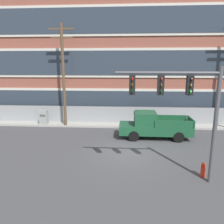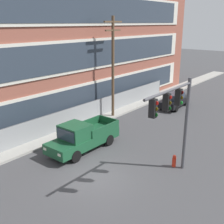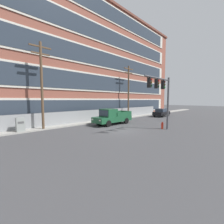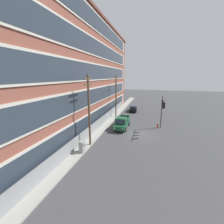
% 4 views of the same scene
% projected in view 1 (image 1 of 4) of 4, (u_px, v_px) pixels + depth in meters
% --- Properties ---
extents(ground_plane, '(160.00, 160.00, 0.00)m').
position_uv_depth(ground_plane, '(126.00, 153.00, 14.37)').
color(ground_plane, '#424244').
extents(sidewalk_building_side, '(80.00, 1.90, 0.16)m').
position_uv_depth(sidewalk_building_side, '(126.00, 125.00, 20.85)').
color(sidewalk_building_side, '#9E9B93').
rests_on(sidewalk_building_side, ground).
extents(brick_mill_building, '(53.56, 12.12, 19.30)m').
position_uv_depth(brick_mill_building, '(124.00, 30.00, 25.39)').
color(brick_mill_building, brown).
rests_on(brick_mill_building, ground).
extents(chain_link_fence, '(37.10, 0.06, 1.77)m').
position_uv_depth(chain_link_fence, '(137.00, 115.00, 21.03)').
color(chain_link_fence, gray).
rests_on(chain_link_fence, ground).
extents(traffic_signal_mast, '(4.81, 0.43, 5.64)m').
position_uv_depth(traffic_signal_mast, '(184.00, 100.00, 10.08)').
color(traffic_signal_mast, '#4C4C51').
rests_on(traffic_signal_mast, ground).
extents(pickup_truck_dark_green, '(5.65, 2.10, 2.08)m').
position_uv_depth(pickup_truck_dark_green, '(153.00, 126.00, 17.20)').
color(pickup_truck_dark_green, '#194C2D').
rests_on(pickup_truck_dark_green, ground).
extents(utility_pole_near_corner, '(2.19, 0.26, 9.20)m').
position_uv_depth(utility_pole_near_corner, '(63.00, 72.00, 19.44)').
color(utility_pole_near_corner, brown).
rests_on(utility_pole_near_corner, ground).
extents(electrical_cabinet, '(0.74, 0.54, 1.53)m').
position_uv_depth(electrical_cabinet, '(44.00, 118.00, 20.61)').
color(electrical_cabinet, '#939993').
rests_on(electrical_cabinet, ground).
extents(fire_hydrant, '(0.24, 0.24, 0.78)m').
position_uv_depth(fire_hydrant, '(203.00, 170.00, 11.27)').
color(fire_hydrant, red).
rests_on(fire_hydrant, ground).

